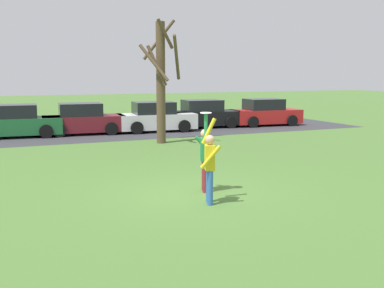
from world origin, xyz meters
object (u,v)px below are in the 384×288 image
frisbee_disc (206,113)px  parked_car_maroon (83,120)px  parked_car_red (265,113)px  person_defender (210,163)px  bare_tree_tall (161,78)px  parked_car_black (204,115)px  person_catcher (205,155)px  parked_car_green (17,122)px  parked_car_white (156,118)px

frisbee_disc → parked_car_maroon: (-0.61, 13.49, -1.37)m
parked_car_maroon → parked_car_red: same height
person_defender → bare_tree_tall: bare_tree_tall is taller
person_defender → parked_car_black: person_defender is taller
parked_car_black → bare_tree_tall: bearing=-126.8°
parked_car_maroon → person_catcher: bearing=-82.1°
parked_car_green → frisbee_disc: bearing=-69.7°
parked_car_black → person_defender: bearing=-109.6°
parked_car_red → parked_car_maroon: bearing=-176.0°
frisbee_disc → parked_car_white: bearing=76.3°
person_defender → parked_car_maroon: size_ratio=0.48×
parked_car_maroon → bare_tree_tall: size_ratio=0.77×
person_catcher → parked_car_black: person_catcher is taller
parked_car_black → parked_car_red: size_ratio=1.00×
person_catcher → parked_car_white: 13.27m
parked_car_maroon → bare_tree_tall: bare_tree_tall is taller
parked_car_green → parked_car_red: size_ratio=1.00×
parked_car_maroon → person_defender: bearing=-84.0°
parked_car_green → bare_tree_tall: 7.77m
person_catcher → parked_car_white: (3.13, 12.89, -0.25)m
person_catcher → parked_car_white: bearing=-174.0°
bare_tree_tall → person_defender: bearing=-103.4°
person_catcher → frisbee_disc: size_ratio=7.21×
parked_car_green → parked_car_white: (6.97, -0.53, 0.00)m
bare_tree_tall → parked_car_black: bearing=48.3°
parked_car_maroon → bare_tree_tall: 5.70m
parked_car_green → parked_car_maroon: 3.16m
frisbee_disc → parked_car_black: 15.26m
person_catcher → bare_tree_tall: bearing=-173.0°
parked_car_green → person_defender: bearing=-71.8°
person_defender → parked_car_white: bearing=5.5°
parked_car_maroon → parked_car_black: same height
person_defender → parked_car_red: 17.70m
parked_car_green → parked_car_white: same height
parked_car_white → parked_car_black: 3.24m
parked_car_red → parked_car_black: bearing=177.9°
parked_car_black → parked_car_red: 3.86m
frisbee_disc → parked_car_red: (10.20, 13.33, -1.37)m
frisbee_disc → parked_car_maroon: 13.57m
person_defender → parked_car_maroon: person_defender is taller
parked_car_maroon → parked_car_black: bearing=7.4°
person_defender → parked_car_black: (6.69, 14.70, -0.25)m
parked_car_maroon → parked_car_red: 10.81m
person_defender → bare_tree_tall: (2.34, 9.82, 1.92)m
parked_car_maroon → parked_car_black: 6.99m
person_catcher → bare_tree_tall: size_ratio=0.38×
parked_car_red → bare_tree_tall: (-8.18, -4.41, 2.17)m
parked_car_green → parked_car_maroon: same height
person_catcher → parked_car_red: bearing=161.9°
person_defender → parked_car_black: size_ratio=0.48×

